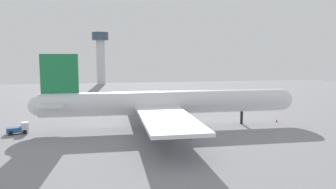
% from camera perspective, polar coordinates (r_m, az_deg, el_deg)
% --- Properties ---
extents(ground_plane, '(270.90, 270.90, 0.00)m').
position_cam_1_polar(ground_plane, '(84.09, 0.00, -5.66)').
color(ground_plane, gray).
extents(cargo_airplane, '(67.73, 62.99, 18.56)m').
position_cam_1_polar(cargo_airplane, '(82.86, -0.36, -1.47)').
color(cargo_airplane, silver).
rests_on(cargo_airplane, ground_plane).
extents(fuel_truck, '(4.16, 2.86, 2.46)m').
position_cam_1_polar(fuel_truck, '(117.27, -10.21, -1.60)').
color(fuel_truck, yellow).
rests_on(fuel_truck, ground_plane).
extents(catering_truck, '(4.42, 4.53, 2.12)m').
position_cam_1_polar(catering_truck, '(126.93, -0.13, -0.88)').
color(catering_truck, silver).
rests_on(catering_truck, ground_plane).
extents(pushback_tractor, '(5.17, 3.62, 2.57)m').
position_cam_1_polar(pushback_tractor, '(84.39, -24.55, -5.41)').
color(pushback_tractor, silver).
rests_on(pushback_tractor, ground_plane).
extents(safety_cone_nose, '(0.58, 0.58, 0.83)m').
position_cam_1_polar(safety_cone_nose, '(94.80, 18.42, -4.32)').
color(safety_cone_nose, orange).
rests_on(safety_cone_nose, ground_plane).
extents(control_tower, '(10.07, 10.07, 32.16)m').
position_cam_1_polar(control_tower, '(208.23, -11.71, 7.25)').
color(control_tower, silver).
rests_on(control_tower, ground_plane).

